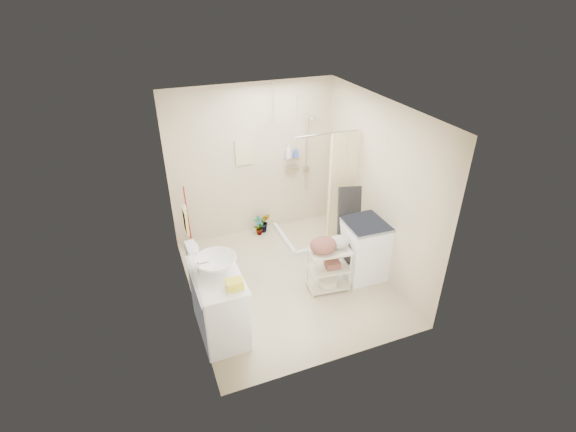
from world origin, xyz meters
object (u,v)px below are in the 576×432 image
vanity (219,303)px  washing_machine (364,248)px  laundry_rack (329,266)px  toilet (211,260)px

vanity → washing_machine: washing_machine is taller
vanity → laundry_rack: bearing=8.2°
toilet → laundry_rack: 1.74m
washing_machine → laundry_rack: (-0.65, -0.13, -0.05)m
washing_machine → laundry_rack: bearing=-166.4°
washing_machine → toilet: bearing=164.3°
laundry_rack → washing_machine: bearing=18.1°
vanity → toilet: bearing=82.9°
toilet → laundry_rack: laundry_rack is taller
vanity → washing_machine: 2.33m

